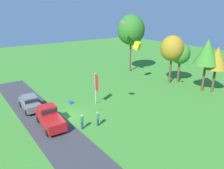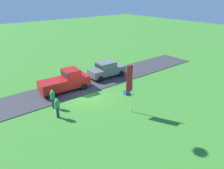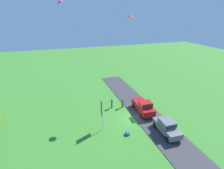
% 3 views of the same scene
% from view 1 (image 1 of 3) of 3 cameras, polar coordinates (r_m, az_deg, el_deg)
% --- Properties ---
extents(ground_plane, '(120.00, 120.00, 0.00)m').
position_cam_1_polar(ground_plane, '(26.87, -11.57, -8.31)').
color(ground_plane, '#3D842D').
extents(pavement_strip, '(36.00, 4.40, 0.06)m').
position_cam_1_polar(pavement_strip, '(26.04, -16.78, -9.62)').
color(pavement_strip, '#38383D').
rests_on(pavement_strip, ground).
extents(car_sedan_far_end, '(4.46, 2.09, 1.84)m').
position_cam_1_polar(car_sedan_far_end, '(29.61, -20.66, -4.35)').
color(car_sedan_far_end, slate).
rests_on(car_sedan_far_end, ground).
extents(car_pickup_mid_row, '(5.12, 2.31, 2.14)m').
position_cam_1_polar(car_pickup_mid_row, '(24.86, -15.99, -8.16)').
color(car_pickup_mid_row, red).
rests_on(car_pickup_mid_row, ground).
extents(person_watching_sky, '(0.36, 0.24, 1.71)m').
position_cam_1_polar(person_watching_sky, '(23.69, -7.84, -9.60)').
color(person_watching_sky, '#2D334C').
rests_on(person_watching_sky, ground).
extents(person_on_lawn, '(0.36, 0.24, 1.71)m').
position_cam_1_polar(person_on_lawn, '(24.13, -3.76, -8.89)').
color(person_on_lawn, '#2D334C').
rests_on(person_on_lawn, ground).
extents(tree_lone_near, '(5.38, 5.38, 11.36)m').
position_cam_1_polar(tree_lone_near, '(44.55, 5.00, 13.99)').
color(tree_lone_near, brown).
rests_on(tree_lone_near, ground).
extents(tree_center_back, '(3.89, 3.89, 8.21)m').
position_cam_1_polar(tree_center_back, '(38.18, 15.44, 9.05)').
color(tree_center_back, brown).
rests_on(tree_center_back, ground).
extents(tree_right_of_center, '(3.28, 3.28, 6.92)m').
position_cam_1_polar(tree_right_of_center, '(39.21, 17.45, 7.68)').
color(tree_right_of_center, brown).
rests_on(tree_right_of_center, ground).
extents(tree_far_left, '(3.84, 3.84, 8.12)m').
position_cam_1_polar(tree_far_left, '(35.83, 23.61, 7.75)').
color(tree_far_left, brown).
rests_on(tree_far_left, ground).
extents(tree_left_of_center, '(3.31, 3.31, 7.00)m').
position_cam_1_polar(tree_left_of_center, '(36.19, 25.73, 6.15)').
color(tree_left_of_center, brown).
rests_on(tree_left_of_center, ground).
extents(flag_banner, '(0.71, 0.08, 4.41)m').
position_cam_1_polar(flag_banner, '(28.80, -4.17, -0.05)').
color(flag_banner, silver).
rests_on(flag_banner, ground).
extents(cooler_box, '(0.56, 0.40, 0.40)m').
position_cam_1_polar(cooler_box, '(30.34, -10.77, -4.59)').
color(cooler_box, blue).
rests_on(cooler_box, ground).
extents(kite_delta_low_drifter, '(2.09, 2.08, 0.85)m').
position_cam_1_polar(kite_delta_low_drifter, '(38.92, 3.14, 15.84)').
color(kite_delta_low_drifter, '#EA4C9E').
extents(kite_box_near_flag, '(1.43, 1.21, 1.45)m').
position_cam_1_polar(kite_box_near_flag, '(37.15, 6.60, 10.05)').
color(kite_box_near_flag, yellow).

